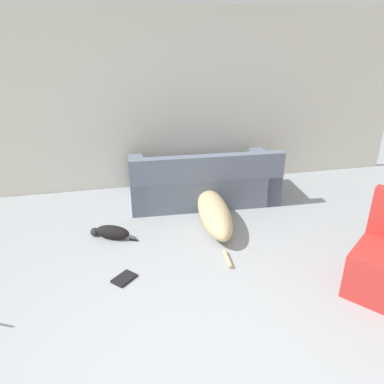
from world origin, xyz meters
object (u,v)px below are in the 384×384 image
object	(u,v)px
dog	(213,211)
book_black	(124,278)
couch	(203,182)
cat	(111,232)

from	to	relation	value
dog	book_black	world-z (taller)	dog
couch	book_black	world-z (taller)	couch
cat	book_black	xyz separation A→B (m)	(0.11, -0.82, -0.06)
dog	cat	bearing A→B (deg)	98.34
couch	cat	distance (m)	1.53
couch	dog	size ratio (longest dim) A/B	1.18
couch	cat	world-z (taller)	couch
cat	book_black	distance (m)	0.83
couch	book_black	size ratio (longest dim) A/B	7.53
book_black	dog	bearing A→B (deg)	38.57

